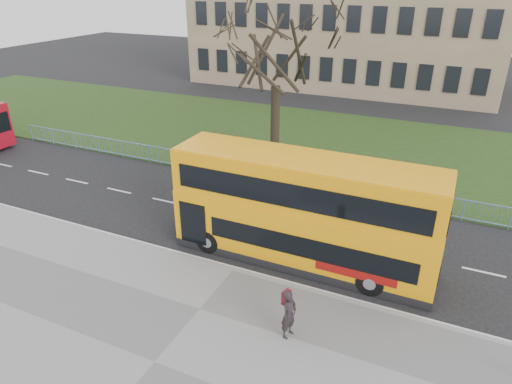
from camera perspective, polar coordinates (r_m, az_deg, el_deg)
ground at (r=19.41m, az=-0.75°, el=-7.50°), size 120.00×120.00×0.00m
pavement at (r=14.93m, az=-12.54°, el=-20.16°), size 80.00×10.50×0.12m
kerb at (r=18.23m, az=-2.85°, el=-9.73°), size 80.00×0.20×0.14m
grass_verge at (r=31.63m, az=10.36°, el=5.72°), size 80.00×15.40×0.08m
guard_railing at (r=24.55m, az=5.79°, el=1.33°), size 40.00×0.12×1.10m
bare_tree at (r=27.09m, az=2.52°, el=14.92°), size 7.68×7.68×10.97m
civic_building at (r=51.22m, az=11.68°, el=21.17°), size 30.00×15.00×14.00m
yellow_bus at (r=17.86m, az=5.93°, el=-2.09°), size 10.43×2.54×4.37m
pedestrian at (r=14.84m, az=4.14°, el=-15.00°), size 0.54×0.70×1.70m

